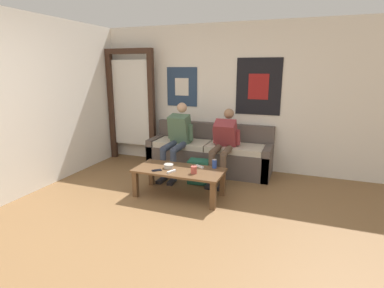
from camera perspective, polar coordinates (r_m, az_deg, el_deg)
name	(u,v)px	position (r m, az deg, el deg)	size (l,w,h in m)	color
ground_plane	(129,251)	(3.26, -11.93, -19.37)	(18.00, 18.00, 0.00)	brown
wall_back	(215,97)	(5.51, 4.46, 8.85)	(10.00, 0.07, 2.55)	white
door_frame	(131,100)	(5.99, -11.53, 8.28)	(1.00, 0.10, 2.15)	#382319
couch	(209,154)	(5.36, 3.33, -1.98)	(2.17, 0.69, 0.82)	#564C47
coffee_table	(179,174)	(4.26, -2.47, -5.64)	(1.26, 0.59, 0.40)	brown
person_seated_adult	(177,137)	(5.08, -2.81, 1.37)	(0.47, 0.88, 1.22)	#384256
person_seated_teen	(224,142)	(4.89, 6.10, 0.43)	(0.47, 0.94, 1.13)	brown
backpack	(199,172)	(4.79, 1.33, -5.39)	(0.36, 0.29, 0.38)	#1E5642
ceramic_bowl	(169,166)	(4.29, -4.47, -4.16)	(0.14, 0.14, 0.06)	#B7B2A8
pillar_candle	(194,170)	(4.06, 0.34, -4.95)	(0.08, 0.08, 0.11)	#B24C42
drink_can_blue	(214,164)	(4.28, 4.30, -3.78)	(0.07, 0.07, 0.12)	#28479E
game_controller_near_left	(200,166)	(4.32, 1.46, -4.29)	(0.14, 0.10, 0.03)	white
game_controller_near_right	(171,171)	(4.12, -3.93, -5.24)	(0.09, 0.15, 0.03)	white
cell_phone	(157,170)	(4.21, -6.73, -4.99)	(0.14, 0.14, 0.01)	black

